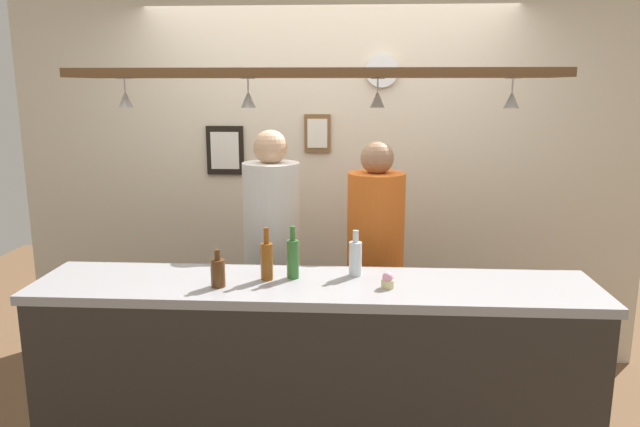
{
  "coord_description": "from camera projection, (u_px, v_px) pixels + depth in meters",
  "views": [
    {
      "loc": [
        0.19,
        -3.07,
        1.97
      ],
      "look_at": [
        0.0,
        0.1,
        1.29
      ],
      "focal_mm": 33.49,
      "sensor_mm": 36.0,
      "label": 1
    }
  ],
  "objects": [
    {
      "name": "back_wall",
      "position": [
        329.0,
        183.0,
        4.22
      ],
      "size": [
        4.4,
        0.06,
        2.6
      ],
      "primitive_type": "cube",
      "color": "beige",
      "rests_on": "ground_plane"
    },
    {
      "name": "bar_counter",
      "position": [
        312.0,
        364.0,
        2.78
      ],
      "size": [
        2.7,
        0.55,
        1.05
      ],
      "color": "#99999E",
      "rests_on": "ground_plane"
    },
    {
      "name": "overhead_glass_rack",
      "position": [
        315.0,
        73.0,
        2.7
      ],
      "size": [
        2.2,
        0.36,
        0.04
      ],
      "primitive_type": "cube",
      "color": "brown"
    },
    {
      "name": "hanging_wineglass_far_left",
      "position": [
        126.0,
        98.0,
        2.73
      ],
      "size": [
        0.07,
        0.07,
        0.13
      ],
      "color": "silver",
      "rests_on": "overhead_glass_rack"
    },
    {
      "name": "hanging_wineglass_left",
      "position": [
        248.0,
        98.0,
        2.71
      ],
      "size": [
        0.07,
        0.07,
        0.13
      ],
      "color": "silver",
      "rests_on": "overhead_glass_rack"
    },
    {
      "name": "hanging_wineglass_center_left",
      "position": [
        377.0,
        98.0,
        2.73
      ],
      "size": [
        0.07,
        0.07,
        0.13
      ],
      "color": "silver",
      "rests_on": "overhead_glass_rack"
    },
    {
      "name": "hanging_wineglass_center",
      "position": [
        512.0,
        99.0,
        2.64
      ],
      "size": [
        0.07,
        0.07,
        0.13
      ],
      "color": "silver",
      "rests_on": "overhead_glass_rack"
    },
    {
      "name": "person_left_white_patterned_shirt",
      "position": [
        272.0,
        243.0,
        3.61
      ],
      "size": [
        0.34,
        0.34,
        1.72
      ],
      "color": "#2D334C",
      "rests_on": "ground_plane"
    },
    {
      "name": "person_right_orange_shirt",
      "position": [
        375.0,
        251.0,
        3.58
      ],
      "size": [
        0.34,
        0.34,
        1.66
      ],
      "color": "#2D334C",
      "rests_on": "ground_plane"
    },
    {
      "name": "bottle_soda_clear",
      "position": [
        355.0,
        257.0,
        2.95
      ],
      "size": [
        0.06,
        0.06,
        0.23
      ],
      "color": "silver",
      "rests_on": "bar_counter"
    },
    {
      "name": "bottle_beer_amber_tall",
      "position": [
        267.0,
        260.0,
        2.89
      ],
      "size": [
        0.06,
        0.06,
        0.26
      ],
      "color": "brown",
      "rests_on": "bar_counter"
    },
    {
      "name": "bottle_beer_brown_stubby",
      "position": [
        218.0,
        272.0,
        2.79
      ],
      "size": [
        0.07,
        0.07,
        0.18
      ],
      "color": "#512D14",
      "rests_on": "bar_counter"
    },
    {
      "name": "bottle_beer_green_import",
      "position": [
        293.0,
        258.0,
        2.91
      ],
      "size": [
        0.06,
        0.06,
        0.26
      ],
      "color": "#336B2D",
      "rests_on": "bar_counter"
    },
    {
      "name": "cupcake",
      "position": [
        388.0,
        281.0,
        2.78
      ],
      "size": [
        0.06,
        0.06,
        0.08
      ],
      "color": "beige",
      "rests_on": "bar_counter"
    },
    {
      "name": "picture_frame_crest",
      "position": [
        317.0,
        133.0,
        4.11
      ],
      "size": [
        0.18,
        0.02,
        0.26
      ],
      "color": "brown",
      "rests_on": "back_wall"
    },
    {
      "name": "picture_frame_caricature",
      "position": [
        225.0,
        150.0,
        4.17
      ],
      "size": [
        0.26,
        0.02,
        0.34
      ],
      "color": "black",
      "rests_on": "back_wall"
    },
    {
      "name": "wall_clock",
      "position": [
        382.0,
        71.0,
        3.99
      ],
      "size": [
        0.22,
        0.03,
        0.22
      ],
      "primitive_type": "cylinder",
      "rotation": [
        1.57,
        0.0,
        0.0
      ],
      "color": "white",
      "rests_on": "back_wall"
    }
  ]
}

